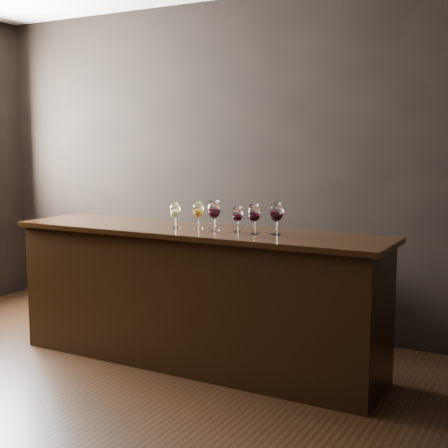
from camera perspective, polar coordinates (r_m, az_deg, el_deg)
The scene contains 11 objects.
ground at distance 3.98m, azimuth -16.15°, elevation -16.49°, with size 5.00×5.00×0.00m, color black.
room_shell at distance 3.90m, azimuth -18.39°, elevation 10.26°, with size 5.02×4.52×2.81m.
bar_counter at distance 4.52m, azimuth -2.66°, elevation -6.89°, with size 2.72×0.59×0.95m, color black.
bar_top at distance 4.42m, azimuth -2.70°, elevation -0.68°, with size 2.81×0.65×0.04m, color black.
back_bar_shelf at distance 5.64m, azimuth -5.07°, elevation -4.80°, with size 2.22×0.40×0.80m, color black.
glass_white at distance 4.47m, azimuth -4.49°, elevation 1.21°, with size 0.08×0.08×0.18m.
glass_amber at distance 4.43m, azimuth -2.38°, elevation 1.25°, with size 0.08×0.08×0.19m.
glass_red_a at distance 4.31m, azimuth -0.91°, elevation 1.28°, with size 0.09×0.09×0.21m.
glass_red_b at distance 4.27m, azimuth 1.24°, elevation 0.84°, with size 0.07×0.07×0.17m.
glass_red_c at distance 4.17m, azimuth 2.79°, elevation 0.96°, with size 0.09×0.09×0.20m.
glass_red_d at distance 4.15m, azimuth 4.83°, elevation 1.03°, with size 0.09×0.09×0.22m.
Camera 1 is at (2.62, -2.53, 1.60)m, focal length 50.00 mm.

